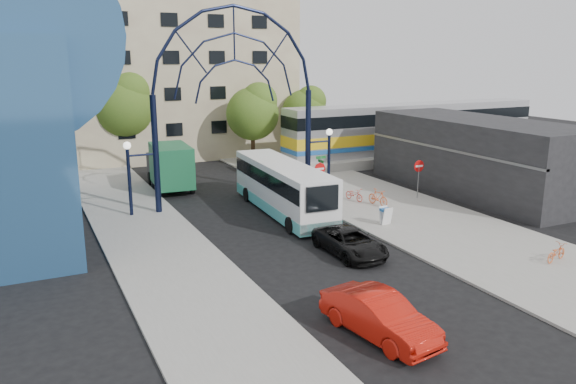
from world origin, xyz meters
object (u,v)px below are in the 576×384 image
tree_north_b (124,104)px  green_truck (169,166)px  train_car (414,127)px  bike_far_a (556,253)px  tree_north_a (254,111)px  street_name_sign (321,168)px  tree_north_c (306,110)px  stop_sign (320,172)px  sandwich_board (386,213)px  red_sedan (379,316)px  black_suv (350,242)px  city_bus (283,187)px  bike_near_b (378,197)px  do_not_enter_sign (419,170)px  bike_near_a (354,194)px  gateway_arch (235,66)px

tree_north_b → green_truck: size_ratio=1.22×
train_car → bike_far_a: 26.46m
tree_north_a → tree_north_b: bearing=158.2°
street_name_sign → tree_north_c: 16.95m
stop_sign → sandwich_board: size_ratio=2.53×
street_name_sign → tree_north_a: (0.92, 13.33, 2.48)m
tree_north_b → stop_sign: bearing=-64.2°
street_name_sign → tree_north_c: size_ratio=0.43×
street_name_sign → tree_north_b: tree_north_b is taller
tree_north_a → red_sedan: 31.40m
black_suv → city_bus: bearing=87.8°
black_suv → bike_near_b: 8.93m
bike_far_a → green_truck: bearing=15.1°
do_not_enter_sign → tree_north_b: (-14.88, 19.93, 3.29)m
city_bus → bike_near_a: (5.12, 0.12, -1.03)m
tree_north_a → bike_near_b: bearing=-85.0°
black_suv → tree_north_c: bearing=66.7°
train_car → bike_near_b: train_car is taller
gateway_arch → red_sedan: size_ratio=3.02×
tree_north_b → city_bus: 20.05m
bike_near_a → city_bus: bearing=170.8°
bike_far_a → gateway_arch: bearing=16.4°
street_name_sign → bike_near_b: street_name_sign is taller
black_suv → red_sedan: bearing=-115.1°
city_bus → bike_near_b: (5.81, -1.53, -0.93)m
sandwich_board → city_bus: (-3.85, 5.07, 0.82)m
tree_north_c → green_truck: 17.09m
tree_north_c → black_suv: 27.36m
train_car → black_suv: train_car is taller
tree_north_c → bike_near_b: (-4.57, -18.41, -3.65)m
tree_north_b → tree_north_c: tree_north_b is taller
green_truck → tree_north_a: bearing=37.6°
gateway_arch → green_truck: bearing=114.9°
tree_north_c → city_bus: 20.00m
do_not_enter_sign → tree_north_a: (-4.88, 15.93, 2.63)m
city_bus → black_suv: bearing=-88.6°
sandwich_board → train_car: (14.40, 16.02, 2.16)m
bike_far_a → stop_sign: bearing=4.0°
bike_near_a → black_suv: bearing=-134.1°
stop_sign → do_not_enter_sign: stop_sign is taller
train_car → tree_north_a: bearing=164.2°
sandwich_board → green_truck: green_truck is taller
street_name_sign → bike_far_a: 15.27m
tree_north_b → tree_north_c: 16.15m
gateway_arch → bike_near_b: (7.55, -4.48, -7.93)m
do_not_enter_sign → train_car: bearing=53.1°
train_car → bike_near_a: size_ratio=16.35×
tree_north_c → bike_near_a: size_ratio=4.23×
red_sedan → do_not_enter_sign: bearing=38.4°
red_sedan → bike_near_a: bearing=50.9°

